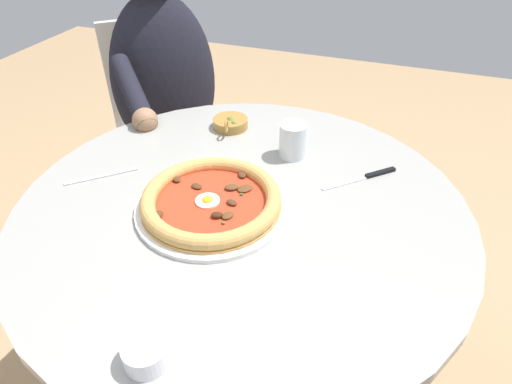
{
  "coord_description": "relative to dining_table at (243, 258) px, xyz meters",
  "views": [
    {
      "loc": [
        0.27,
        -0.67,
        1.32
      ],
      "look_at": [
        0.03,
        0.0,
        0.78
      ],
      "focal_mm": 30.32,
      "sensor_mm": 36.0,
      "label": 1
    }
  ],
  "objects": [
    {
      "name": "fork_utensil",
      "position": [
        -0.34,
        -0.02,
        0.17
      ],
      "size": [
        0.13,
        0.12,
        0.0
      ],
      "color": "#BCBCC1",
      "rests_on": "dining_table"
    },
    {
      "name": "ramekin_capers",
      "position": [
        0.01,
        -0.39,
        0.19
      ],
      "size": [
        0.07,
        0.07,
        0.04
      ],
      "color": "white",
      "rests_on": "dining_table"
    },
    {
      "name": "cafe_chair_diner",
      "position": [
        -0.58,
        0.64,
        -0.05
      ],
      "size": [
        0.54,
        0.54,
        0.89
      ],
      "color": "beige",
      "rests_on": "ground"
    },
    {
      "name": "pizza_on_plate",
      "position": [
        -0.05,
        -0.04,
        0.19
      ],
      "size": [
        0.32,
        0.32,
        0.04
      ],
      "color": "white",
      "rests_on": "dining_table"
    },
    {
      "name": "diner_person",
      "position": [
        -0.49,
        0.53,
        -0.06
      ],
      "size": [
        0.44,
        0.57,
        1.19
      ],
      "color": "#282833",
      "rests_on": "ground"
    },
    {
      "name": "water_glass",
      "position": [
        0.05,
        0.22,
        0.2
      ],
      "size": [
        0.07,
        0.07,
        0.09
      ],
      "color": "silver",
      "rests_on": "dining_table"
    },
    {
      "name": "steak_knife",
      "position": [
        0.24,
        0.19,
        0.17
      ],
      "size": [
        0.15,
        0.14,
        0.01
      ],
      "color": "silver",
      "rests_on": "dining_table"
    },
    {
      "name": "dining_table",
      "position": [
        0.0,
        0.0,
        0.0
      ],
      "size": [
        0.96,
        0.96,
        0.75
      ],
      "color": "#999993",
      "rests_on": "ground"
    },
    {
      "name": "olive_pan",
      "position": [
        -0.15,
        0.3,
        0.18
      ],
      "size": [
        0.09,
        0.12,
        0.05
      ],
      "color": "olive",
      "rests_on": "dining_table"
    }
  ]
}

